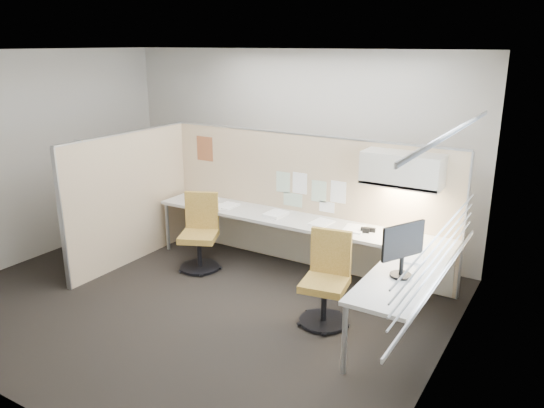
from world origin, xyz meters
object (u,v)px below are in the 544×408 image
Objects in this scene: chair_left at (200,235)px; monitor at (403,247)px; desk at (313,236)px; chair_right at (326,282)px; phone at (407,235)px.

monitor is at bearing -34.36° from chair_left.
chair_left is at bearing -166.11° from desk.
chair_right is 1.14m from phone.
chair_left is 2.94m from monitor.
chair_right is (0.57, -0.80, -0.14)m from desk.
monitor is at bearing -31.93° from desk.
chair_right is at bearing -36.58° from chair_left.
phone is at bearing 7.87° from desk.
monitor is at bearing -13.34° from chair_right.
chair_right is 3.97× the size of phone.
phone is (0.55, 0.95, 0.32)m from chair_right.
monitor reaches higher than desk.
desk is at bearing -158.75° from phone.
chair_right is 1.84× the size of monitor.
chair_left is at bearing -155.28° from phone.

